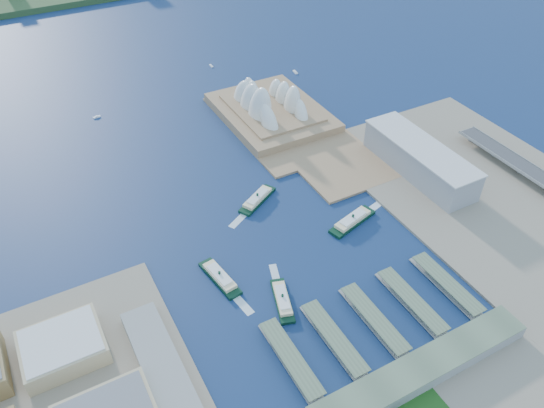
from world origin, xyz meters
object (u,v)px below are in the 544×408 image
ferry_b (257,197)px  ferry_d (353,219)px  opera_house (271,96)px  toaster_building (420,159)px  ferry_c (282,298)px  ferry_a (220,276)px

ferry_b → ferry_d: (72.10, -81.47, 0.39)m
opera_house → ferry_b: (-102.41, -155.43, -26.68)m
toaster_building → ferry_c: 258.15m
opera_house → ferry_a: (-188.15, -243.17, -26.68)m
ferry_a → ferry_d: (157.84, 6.28, 0.40)m
opera_house → ferry_b: opera_house is taller
opera_house → ferry_a: bearing=-127.7°
ferry_a → opera_house: bearing=43.9°
ferry_a → ferry_c: bearing=-61.8°
ferry_b → ferry_d: size_ratio=0.93×
ferry_c → opera_house: bearing=-99.2°
toaster_building → ferry_a: (-278.15, -43.17, -15.18)m
ferry_a → ferry_b: (85.75, 87.74, 0.00)m
toaster_building → ferry_c: bearing=-158.2°
toaster_building → ferry_d: toaster_building is taller
ferry_a → ferry_d: bearing=-6.1°
opera_house → ferry_b: bearing=-123.4°
ferry_d → toaster_building: bearing=-88.2°
ferry_d → ferry_c: bearing=100.9°
toaster_building → ferry_b: size_ratio=2.75×
ferry_c → ferry_d: bearing=-136.2°
opera_house → ferry_c: (-149.31, -295.54, -27.07)m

